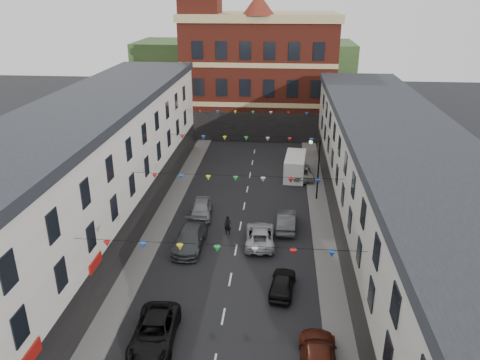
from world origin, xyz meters
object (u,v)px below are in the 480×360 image
(car_left_c, at_px, (154,332))
(car_right_e, at_px, (286,221))
(pedestrian, at_px, (228,225))
(street_lamp, at_px, (316,162))
(car_left_d, at_px, (190,239))
(car_right_d, at_px, (282,283))
(car_right_f, at_px, (301,172))
(car_right_c, at_px, (318,357))
(car_left_e, at_px, (201,209))
(moving_car, at_px, (260,235))
(white_van, at_px, (295,166))

(car_left_c, height_order, car_right_e, car_right_e)
(pedestrian, bearing_deg, street_lamp, 60.41)
(car_left_d, distance_m, car_right_d, 8.89)
(car_left_d, relative_size, car_right_f, 1.06)
(street_lamp, xyz_separation_m, pedestrian, (-7.46, -7.53, -3.08))
(street_lamp, bearing_deg, car_right_c, -92.77)
(car_right_e, xyz_separation_m, pedestrian, (-4.80, -1.46, 0.11))
(car_left_e, distance_m, car_right_e, 7.64)
(car_left_e, height_order, car_right_e, car_left_e)
(moving_car, height_order, white_van, white_van)
(street_lamp, relative_size, car_right_f, 1.22)
(moving_car, bearing_deg, car_right_e, -130.67)
(car_left_c, height_order, car_left_e, car_left_e)
(car_left_d, distance_m, white_van, 18.00)
(street_lamp, height_order, car_right_f, street_lamp)
(car_left_e, bearing_deg, car_left_d, -95.40)
(street_lamp, distance_m, moving_car, 10.43)
(car_left_c, distance_m, moving_car, 13.06)
(car_right_f, relative_size, pedestrian, 3.00)
(street_lamp, xyz_separation_m, car_left_e, (-10.15, -4.55, -3.16))
(car_right_d, distance_m, moving_car, 6.63)
(car_left_e, bearing_deg, car_right_f, 43.14)
(car_left_c, xyz_separation_m, car_right_d, (7.20, 5.52, -0.06))
(white_van, bearing_deg, car_left_d, -113.07)
(car_right_e, distance_m, pedestrian, 5.02)
(street_lamp, distance_m, white_van, 6.84)
(car_left_e, relative_size, car_right_c, 0.89)
(car_right_d, height_order, pedestrian, pedestrian)
(car_left_d, xyz_separation_m, white_van, (8.43, 15.90, 0.42))
(car_right_c, bearing_deg, car_right_f, -88.19)
(car_right_d, distance_m, car_right_f, 20.92)
(car_right_f, bearing_deg, street_lamp, 95.15)
(white_van, relative_size, pedestrian, 3.24)
(car_left_e, bearing_deg, white_van, 46.04)
(car_right_c, bearing_deg, car_left_c, -5.34)
(car_left_d, bearing_deg, moving_car, 13.02)
(car_right_e, relative_size, moving_car, 0.88)
(white_van, height_order, pedestrian, white_van)
(car_right_c, bearing_deg, white_van, -86.82)
(car_left_e, distance_m, car_right_d, 12.76)
(car_right_e, distance_m, white_van, 12.14)
(car_left_d, distance_m, car_right_f, 18.08)
(car_left_c, height_order, car_left_d, car_left_d)
(street_lamp, height_order, white_van, street_lamp)
(car_left_e, bearing_deg, car_left_c, -95.40)
(car_left_e, height_order, pedestrian, pedestrian)
(moving_car, bearing_deg, pedestrian, -25.84)
(car_right_f, distance_m, white_van, 0.87)
(car_right_d, bearing_deg, moving_car, -67.66)
(car_left_e, relative_size, pedestrian, 2.67)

